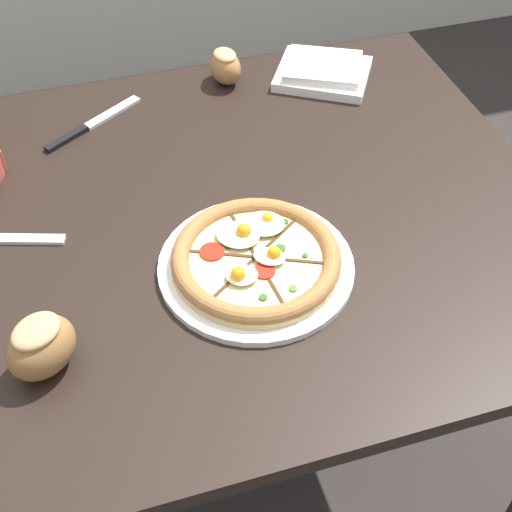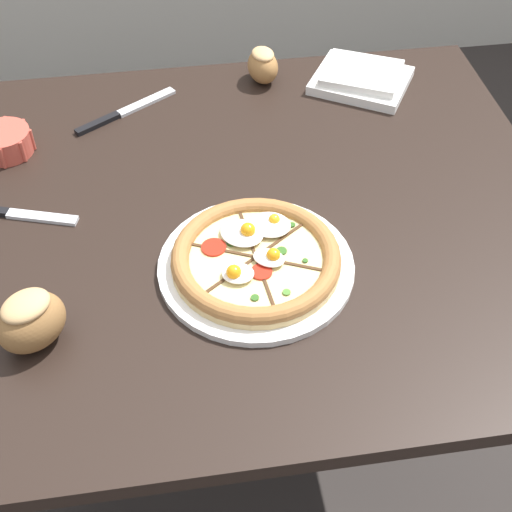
% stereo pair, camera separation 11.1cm
% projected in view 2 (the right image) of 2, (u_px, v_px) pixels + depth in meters
% --- Properties ---
extents(ground_plane, '(12.00, 12.00, 0.00)m').
position_uv_depth(ground_plane, '(239.00, 440.00, 1.78)').
color(ground_plane, '#2D2826').
extents(dining_table, '(1.15, 0.96, 0.78)m').
position_uv_depth(dining_table, '(233.00, 256.00, 1.30)').
color(dining_table, black).
rests_on(dining_table, ground_plane).
extents(pizza, '(0.31, 0.31, 0.05)m').
position_uv_depth(pizza, '(256.00, 260.00, 1.12)').
color(pizza, white).
rests_on(pizza, dining_table).
extents(ramekin_bowl, '(0.11, 0.11, 0.05)m').
position_uv_depth(ramekin_bowl, '(5.00, 141.00, 1.32)').
color(ramekin_bowl, '#C64C3D').
rests_on(ramekin_bowl, dining_table).
extents(napkin_folded, '(0.24, 0.23, 0.04)m').
position_uv_depth(napkin_folded, '(361.00, 78.00, 1.49)').
color(napkin_folded, silver).
rests_on(napkin_folded, dining_table).
extents(bread_piece_near, '(0.13, 0.12, 0.09)m').
position_uv_depth(bread_piece_near, '(31.00, 320.00, 1.00)').
color(bread_piece_near, olive).
rests_on(bread_piece_near, dining_table).
extents(bread_piece_mid, '(0.08, 0.09, 0.07)m').
position_uv_depth(bread_piece_mid, '(263.00, 65.00, 1.48)').
color(bread_piece_mid, '#A3703D').
rests_on(bread_piece_mid, dining_table).
extents(knife_main, '(0.21, 0.08, 0.01)m').
position_uv_depth(knife_main, '(16.00, 214.00, 1.21)').
color(knife_main, silver).
rests_on(knife_main, dining_table).
extents(knife_spare, '(0.20, 0.14, 0.01)m').
position_uv_depth(knife_spare, '(125.00, 111.00, 1.43)').
color(knife_spare, silver).
rests_on(knife_spare, dining_table).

